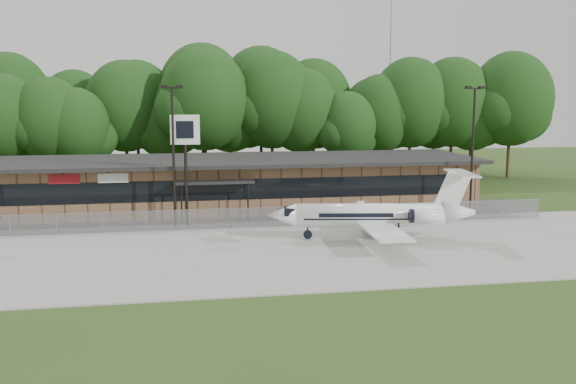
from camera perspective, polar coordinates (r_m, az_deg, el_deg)
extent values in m
plane|color=#344819|center=(31.95, -0.74, -8.68)|extent=(160.00, 160.00, 0.00)
cube|color=#9E9B93|center=(39.57, -2.64, -5.25)|extent=(64.00, 18.00, 0.08)
cube|color=#383835|center=(50.75, -4.34, -2.21)|extent=(50.00, 9.00, 0.06)
cube|color=brown|center=(54.85, -4.84, 0.67)|extent=(40.00, 10.00, 4.00)
cube|color=black|center=(49.86, -4.31, 0.24)|extent=(36.00, 0.08, 1.60)
cube|color=black|center=(54.11, -4.82, 2.85)|extent=(41.00, 11.50, 0.30)
cube|color=black|center=(49.04, -6.57, 0.89)|extent=(6.00, 1.60, 0.20)
cube|color=maroon|center=(50.09, -19.28, 1.09)|extent=(2.20, 0.06, 0.70)
cube|color=silver|center=(49.65, -15.29, 1.21)|extent=(2.20, 0.06, 0.70)
cube|color=gray|center=(46.22, -3.78, -2.36)|extent=(46.00, 0.03, 1.50)
cube|color=gray|center=(46.08, -3.79, -1.44)|extent=(46.00, 0.04, 0.04)
cylinder|color=gray|center=(82.70, 9.07, 10.50)|extent=(0.20, 0.20, 25.00)
cylinder|color=black|center=(46.83, -10.14, 2.93)|extent=(0.18, 0.18, 10.00)
cube|color=black|center=(46.63, -10.30, 9.11)|extent=(1.20, 0.12, 0.12)
cube|color=black|center=(46.63, -10.99, 9.18)|extent=(0.45, 0.30, 0.22)
cube|color=black|center=(46.63, -9.62, 9.22)|extent=(0.45, 0.30, 0.22)
cylinder|color=black|center=(52.16, 16.07, 3.28)|extent=(0.18, 0.18, 10.00)
cube|color=black|center=(51.97, 16.30, 8.83)|extent=(1.20, 0.12, 0.12)
cube|color=black|center=(51.73, 15.75, 8.94)|extent=(0.45, 0.30, 0.22)
cube|color=black|center=(52.22, 16.85, 8.88)|extent=(0.45, 0.30, 0.22)
cylinder|color=white|center=(42.50, 7.25, -2.14)|extent=(9.79, 3.07, 1.55)
cone|color=white|center=(42.08, -0.60, -2.18)|extent=(2.16, 1.84, 1.55)
cone|color=white|center=(43.70, 14.93, -1.87)|extent=(2.35, 1.87, 1.55)
cube|color=white|center=(39.57, 8.58, -3.60)|extent=(3.03, 6.07, 0.12)
cube|color=white|center=(45.76, 7.27, -1.93)|extent=(3.03, 6.07, 0.12)
cylinder|color=white|center=(41.95, 12.20, -2.20)|extent=(2.24, 1.20, 0.87)
cylinder|color=white|center=(44.27, 11.49, -1.63)|extent=(2.24, 1.20, 0.87)
cube|color=white|center=(43.35, 14.38, -0.06)|extent=(2.37, 0.51, 2.91)
cube|color=white|center=(43.35, 15.18, 1.52)|extent=(1.95, 4.59, 0.10)
cube|color=black|center=(42.04, 0.32, -1.81)|extent=(1.14, 1.30, 0.48)
cube|color=black|center=(43.04, 9.51, -3.83)|extent=(1.13, 2.41, 0.68)
cylinder|color=black|center=(42.38, 1.76, -3.90)|extent=(0.67, 0.67, 0.21)
cylinder|color=black|center=(47.26, -9.06, 1.62)|extent=(0.24, 0.24, 7.74)
cube|color=silver|center=(46.99, -9.15, 5.49)|extent=(2.14, 0.36, 2.13)
cube|color=black|center=(46.86, -9.15, 5.49)|extent=(1.26, 0.11, 1.26)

